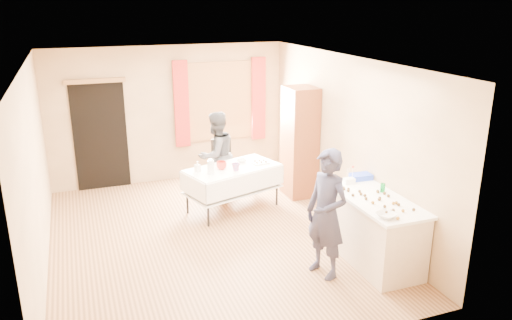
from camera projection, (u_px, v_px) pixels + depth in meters
name	position (u px, v px, depth m)	size (l,w,h in m)	color
floor	(210.00, 238.00, 7.45)	(4.50, 5.50, 0.02)	#9E7047
ceiling	(204.00, 61.00, 6.65)	(4.50, 5.50, 0.02)	white
wall_back	(170.00, 115.00, 9.51)	(4.50, 0.02, 2.60)	tan
wall_front	(285.00, 238.00, 4.59)	(4.50, 0.02, 2.60)	tan
wall_left	(34.00, 173.00, 6.30)	(0.02, 5.50, 2.60)	tan
wall_right	(347.00, 140.00, 7.80)	(0.02, 5.50, 2.60)	tan
window_frame	(220.00, 101.00, 9.75)	(1.32, 0.06, 1.52)	olive
window_pane	(221.00, 101.00, 9.73)	(1.20, 0.02, 1.40)	white
curtain_left	(182.00, 104.00, 9.44)	(0.28, 0.06, 1.65)	#AC2822
curtain_right	(258.00, 99.00, 9.96)	(0.28, 0.06, 1.65)	#AC2822
doorway	(100.00, 136.00, 9.15)	(0.95, 0.04, 2.00)	black
door_lintel	(95.00, 81.00, 8.81)	(1.05, 0.06, 0.08)	olive
cabinet	(300.00, 142.00, 8.83)	(0.50, 0.60, 1.97)	brown
counter	(374.00, 230.00, 6.67)	(0.73, 1.54, 0.91)	beige
party_table	(233.00, 184.00, 8.34)	(1.73, 1.23, 0.75)	black
chair	(224.00, 174.00, 9.36)	(0.38, 0.38, 0.92)	black
girl	(327.00, 214.00, 6.22)	(0.58, 0.71, 1.68)	#22223A
woman	(216.00, 155.00, 8.79)	(0.93, 0.86, 1.55)	black
soda_can	(383.00, 188.00, 6.72)	(0.07, 0.07, 0.12)	#0D822E
mixing_bowl	(386.00, 215.00, 5.94)	(0.29, 0.29, 0.06)	white
foam_block	(349.00, 181.00, 7.04)	(0.15, 0.10, 0.08)	white
blue_basket	(361.00, 177.00, 7.21)	(0.30, 0.20, 0.08)	blue
pitcher	(211.00, 168.00, 7.88)	(0.11, 0.11, 0.22)	silver
cup_red	(222.00, 165.00, 8.12)	(0.22, 0.22, 0.13)	red
cup_rainbow	(236.00, 167.00, 8.06)	(0.18, 0.18, 0.12)	red
small_bowl	(242.00, 161.00, 8.48)	(0.16, 0.16, 0.05)	white
pastry_tray	(260.00, 163.00, 8.43)	(0.28, 0.20, 0.02)	white
bottle	(197.00, 166.00, 8.00)	(0.11, 0.11, 0.17)	white
cake_balls	(377.00, 200.00, 6.42)	(0.49, 1.14, 0.04)	#3F2314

